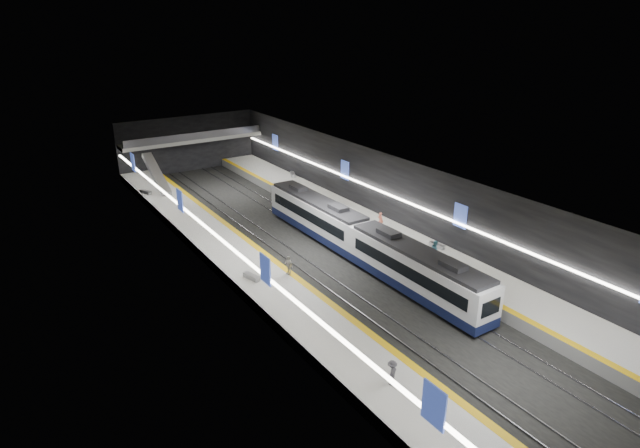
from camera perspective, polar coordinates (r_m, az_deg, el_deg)
ground at (r=51.28m, az=0.04°, el=-3.32°), size 70.00×70.00×0.00m
ceiling at (r=48.45m, az=0.04°, el=5.29°), size 20.00×70.00×0.04m
wall_left at (r=45.44m, az=-10.59°, el=-1.59°), size 0.04×70.00×8.00m
wall_right at (r=55.49m, az=8.74°, el=2.85°), size 0.04×70.00×8.00m
wall_back at (r=80.15m, az=-13.89°, el=8.30°), size 20.00×0.04×8.00m
platform_left at (r=47.79m, az=-7.55°, el=-4.82°), size 5.00×70.00×1.00m
tile_surface_left at (r=47.57m, az=-7.58°, el=-4.27°), size 5.00×70.00×0.02m
tactile_strip_left at (r=48.43m, az=-5.23°, el=-3.65°), size 0.60×70.00×0.02m
platform_right at (r=55.18m, az=6.58°, el=-1.04°), size 5.00×70.00×1.00m
tile_surface_right at (r=54.98m, az=6.61°, el=-0.54°), size 5.00×70.00×0.02m
tactile_strip_right at (r=53.69m, az=4.79°, el=-1.02°), size 0.60×70.00×0.02m
rails at (r=51.25m, az=0.04°, el=-3.26°), size 6.52×70.00×0.12m
train at (r=49.40m, az=4.44°, el=-1.61°), size 2.69×30.04×3.60m
ad_posters at (r=50.34m, az=-0.58°, el=1.73°), size 19.94×53.50×2.20m
cove_light_left at (r=45.59m, az=-10.34°, el=-1.77°), size 0.25×68.60×0.12m
cove_light_right at (r=55.43m, az=8.57°, el=2.62°), size 0.25×68.60×0.12m
mezzanine_bridge at (r=78.02m, az=-13.43°, el=8.77°), size 20.00×3.00×1.50m
escalator at (r=69.93m, az=-17.05°, el=5.14°), size 1.20×7.50×3.92m
bench_left_near at (r=44.93m, az=-7.32°, el=-5.60°), size 0.86×1.75×0.41m
bench_left_far at (r=68.72m, az=-18.11°, el=3.26°), size 1.08×1.81×0.43m
bench_right_near at (r=51.54m, az=12.36°, el=-2.26°), size 0.66×1.64×0.39m
bench_right_far at (r=72.70m, az=-2.93°, el=5.31°), size 1.21×1.87×0.45m
passenger_right_a at (r=54.50m, az=6.46°, el=0.30°), size 0.52×0.73×1.87m
passenger_right_b at (r=48.77m, az=12.17°, el=-2.75°), size 1.05×1.11×1.81m
passenger_left_a at (r=45.15m, az=-3.36°, el=-4.42°), size 0.53×1.02×1.66m
passenger_left_b at (r=33.06m, az=7.67°, el=-15.46°), size 1.19×0.97×1.61m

